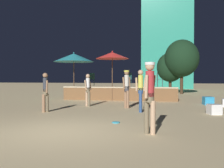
% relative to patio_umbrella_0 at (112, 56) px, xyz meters
% --- Properties ---
extents(ground_plane, '(120.00, 120.00, 0.00)m').
position_rel_patio_umbrella_0_xyz_m(ground_plane, '(0.48, -9.14, -2.82)').
color(ground_plane, '#D1B784').
extents(wooden_deck, '(7.27, 2.65, 0.87)m').
position_rel_patio_umbrella_0_xyz_m(wooden_deck, '(0.38, 1.29, -2.43)').
color(wooden_deck, brown).
rests_on(wooden_deck, ground).
extents(patio_umbrella_0, '(2.10, 2.10, 3.12)m').
position_rel_patio_umbrella_0_xyz_m(patio_umbrella_0, '(0.00, 0.00, 0.00)').
color(patio_umbrella_0, brown).
rests_on(patio_umbrella_0, ground).
extents(patio_umbrella_1, '(2.59, 2.59, 3.09)m').
position_rel_patio_umbrella_0_xyz_m(patio_umbrella_1, '(-2.56, 0.04, -0.09)').
color(patio_umbrella_1, brown).
rests_on(patio_umbrella_1, ground).
extents(cube_seat_0, '(0.56, 0.56, 0.40)m').
position_rel_patio_umbrella_0_xyz_m(cube_seat_0, '(5.12, -4.94, -2.62)').
color(cube_seat_0, white).
rests_on(cube_seat_0, ground).
extents(cube_seat_1, '(0.57, 0.57, 0.43)m').
position_rel_patio_umbrella_0_xyz_m(cube_seat_1, '(5.48, -1.32, -2.61)').
color(cube_seat_1, '#2D9EDB').
rests_on(cube_seat_1, ground).
extents(person_0, '(0.46, 0.30, 1.77)m').
position_rel_patio_umbrella_0_xyz_m(person_0, '(2.24, -4.89, -1.86)').
color(person_0, '#2D4C7F').
rests_on(person_0, ground).
extents(person_1, '(0.38, 0.40, 1.79)m').
position_rel_patio_umbrella_0_xyz_m(person_1, '(1.45, -3.60, -1.80)').
color(person_1, '#997051').
rests_on(person_1, ground).
extents(person_2, '(0.40, 0.35, 1.64)m').
position_rel_patio_umbrella_0_xyz_m(person_2, '(-1.67, -5.67, -1.95)').
color(person_2, '#72664C').
rests_on(person_2, ground).
extents(person_3, '(0.31, 0.52, 1.84)m').
position_rel_patio_umbrella_0_xyz_m(person_3, '(2.84, -8.89, -1.76)').
color(person_3, '#72664C').
rests_on(person_3, ground).
extents(person_4, '(0.30, 0.50, 1.63)m').
position_rel_patio_umbrella_0_xyz_m(person_4, '(-0.58, -3.22, -1.96)').
color(person_4, '#72664C').
rests_on(person_4, ground).
extents(bistro_chair_0, '(0.40, 0.40, 0.90)m').
position_rel_patio_umbrella_0_xyz_m(bistro_chair_0, '(2.83, 0.72, -1.41)').
color(bistro_chair_0, '#47474C').
rests_on(bistro_chair_0, wooden_deck).
extents(bistro_chair_1, '(0.46, 0.46, 0.90)m').
position_rel_patio_umbrella_0_xyz_m(bistro_chair_1, '(0.86, 1.21, -1.41)').
color(bistro_chair_1, '#1E4C47').
rests_on(bistro_chair_1, wooden_deck).
extents(bistro_chair_2, '(0.43, 0.42, 0.90)m').
position_rel_patio_umbrella_0_xyz_m(bistro_chair_2, '(2.33, 1.36, -1.41)').
color(bistro_chair_2, '#2D3338').
rests_on(bistro_chair_2, wooden_deck).
extents(bistro_chair_3, '(0.44, 0.44, 0.90)m').
position_rel_patio_umbrella_0_xyz_m(bistro_chair_3, '(-1.86, 1.83, -1.41)').
color(bistro_chair_3, '#1E4C47').
rests_on(bistro_chair_3, wooden_deck).
extents(frisbee_disc, '(0.25, 0.25, 0.03)m').
position_rel_patio_umbrella_0_xyz_m(frisbee_disc, '(1.70, -7.55, -2.81)').
color(frisbee_disc, '#33B2D8').
rests_on(frisbee_disc, ground).
extents(background_tree_0, '(2.98, 2.98, 4.79)m').
position_rel_patio_umbrella_0_xyz_m(background_tree_0, '(4.68, 7.49, 0.32)').
color(background_tree_0, '#3D2B1C').
rests_on(background_tree_0, ground).
extents(background_tree_1, '(2.46, 2.46, 3.75)m').
position_rel_patio_umbrella_0_xyz_m(background_tree_1, '(3.71, 8.36, -0.44)').
color(background_tree_1, '#3D2B1C').
rests_on(background_tree_1, ground).
extents(distant_building, '(6.62, 3.33, 13.47)m').
position_rel_patio_umbrella_0_xyz_m(distant_building, '(3.48, 19.29, 3.91)').
color(distant_building, teal).
rests_on(distant_building, ground).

